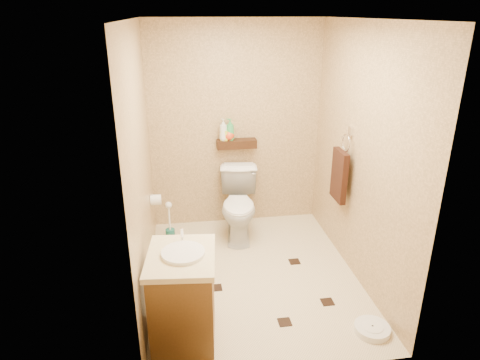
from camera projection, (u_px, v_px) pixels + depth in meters
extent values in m
plane|color=beige|center=(254.00, 275.00, 4.27)|extent=(2.50, 2.50, 0.00)
cube|color=tan|center=(236.00, 127.00, 4.98)|extent=(2.00, 0.04, 2.40)
cube|color=tan|center=(291.00, 226.00, 2.68)|extent=(2.00, 0.04, 2.40)
cube|color=tan|center=(141.00, 167.00, 3.69)|extent=(0.04, 2.50, 2.40)
cube|color=tan|center=(361.00, 156.00, 3.97)|extent=(0.04, 2.50, 2.40)
cube|color=white|center=(257.00, 19.00, 3.39)|extent=(2.00, 2.50, 0.02)
cube|color=#331E0E|center=(237.00, 144.00, 4.97)|extent=(0.46, 0.14, 0.10)
cube|color=black|center=(216.00, 288.00, 4.07)|extent=(0.11, 0.11, 0.01)
cube|color=black|center=(294.00, 262.00, 4.50)|extent=(0.11, 0.11, 0.01)
cube|color=black|center=(285.00, 322.00, 3.62)|extent=(0.11, 0.11, 0.01)
cube|color=black|center=(196.00, 257.00, 4.58)|extent=(0.11, 0.11, 0.01)
cube|color=black|center=(327.00, 302.00, 3.87)|extent=(0.11, 0.11, 0.01)
cube|color=black|center=(238.00, 245.00, 4.82)|extent=(0.11, 0.11, 0.01)
imported|color=white|center=(239.00, 205.00, 4.89)|extent=(0.53, 0.81, 0.78)
cube|color=brown|center=(183.00, 299.00, 3.35)|extent=(0.53, 0.63, 0.71)
cube|color=beige|center=(181.00, 257.00, 3.21)|extent=(0.57, 0.67, 0.05)
cylinder|color=white|center=(183.00, 254.00, 3.21)|extent=(0.33, 0.33, 0.05)
cylinder|color=silver|center=(182.00, 234.00, 3.37)|extent=(0.03, 0.03, 0.11)
cylinder|color=white|center=(372.00, 329.00, 3.51)|extent=(0.37, 0.37, 0.05)
cylinder|color=white|center=(373.00, 326.00, 3.50)|extent=(0.17, 0.17, 0.01)
cylinder|color=#186057|center=(170.00, 234.00, 4.94)|extent=(0.11, 0.11, 0.12)
cylinder|color=white|center=(169.00, 217.00, 4.86)|extent=(0.02, 0.02, 0.33)
sphere|color=white|center=(168.00, 205.00, 4.81)|extent=(0.08, 0.08, 0.08)
cube|color=silver|center=(351.00, 131.00, 4.13)|extent=(0.03, 0.06, 0.08)
torus|color=silver|center=(346.00, 143.00, 4.17)|extent=(0.02, 0.19, 0.19)
cube|color=#32170F|center=(339.00, 176.00, 4.29)|extent=(0.06, 0.30, 0.52)
cylinder|color=white|center=(156.00, 200.00, 4.52)|extent=(0.11, 0.11, 0.11)
cylinder|color=silver|center=(152.00, 195.00, 4.49)|extent=(0.04, 0.02, 0.02)
imported|color=silver|center=(223.00, 130.00, 4.88)|extent=(0.13, 0.13, 0.25)
imported|color=gold|center=(224.00, 133.00, 4.90)|extent=(0.10, 0.10, 0.18)
imported|color=#E1411A|center=(229.00, 133.00, 4.91)|extent=(0.16, 0.16, 0.16)
imported|color=green|center=(230.00, 129.00, 4.90)|extent=(0.13, 0.13, 0.25)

